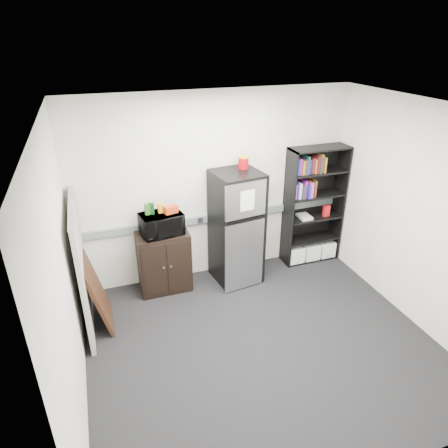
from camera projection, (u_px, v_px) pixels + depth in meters
name	position (u px, v px, depth m)	size (l,w,h in m)	color
floor	(261.00, 343.00, 4.77)	(4.00, 4.00, 0.00)	black
wall_back	(215.00, 188.00, 5.66)	(4.00, 0.02, 2.70)	silver
wall_right	(419.00, 218.00, 4.76)	(0.02, 3.50, 2.70)	silver
wall_left	(64.00, 279.00, 3.59)	(0.02, 3.50, 2.70)	silver
ceiling	(274.00, 112.00, 3.59)	(4.00, 3.50, 0.02)	white
electrical_raceway	(216.00, 217.00, 5.84)	(3.92, 0.05, 0.10)	slate
wall_note	(191.00, 177.00, 5.47)	(0.14, 0.00, 0.10)	white
bookshelf	(313.00, 207.00, 6.15)	(0.90, 0.34, 1.85)	black
cubicle_partition	(82.00, 267.00, 4.77)	(0.06, 1.30, 1.62)	gray
cabinet	(164.00, 261.00, 5.60)	(0.71, 0.47, 0.88)	black
microwave	(161.00, 224.00, 5.33)	(0.54, 0.37, 0.30)	black
snack_box_a	(148.00, 209.00, 5.21)	(0.07, 0.05, 0.15)	#215919
snack_box_b	(151.00, 209.00, 5.23)	(0.07, 0.05, 0.15)	#0B340E
snack_box_c	(161.00, 208.00, 5.27)	(0.07, 0.05, 0.14)	orange
snack_bag	(171.00, 209.00, 5.27)	(0.18, 0.10, 0.10)	red
refrigerator	(237.00, 228.00, 5.67)	(0.70, 0.73, 1.66)	black
coffee_can	(243.00, 162.00, 5.42)	(0.14, 0.14, 0.19)	#A6070F
framed_poster	(98.00, 292.00, 4.92)	(0.26, 0.71, 0.90)	black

